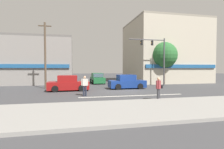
{
  "coord_description": "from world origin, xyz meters",
  "views": [
    {
      "loc": [
        -4.82,
        -17.37,
        2.31
      ],
      "look_at": [
        -0.58,
        2.0,
        1.6
      ],
      "focal_mm": 28.0,
      "sensor_mm": 36.0,
      "label": 1
    }
  ],
  "objects": [
    {
      "name": "lane_marking_stripe",
      "position": [
        0.0,
        -3.5,
        0.0
      ],
      "size": [
        9.0,
        0.24,
        0.01
      ],
      "primitive_type": "cube",
      "color": "silver",
      "rests_on": "ground"
    },
    {
      "name": "sedan_crossing_center",
      "position": [
        1.04,
        1.56,
        0.71
      ],
      "size": [
        4.14,
        1.95,
        1.58
      ],
      "color": "navy",
      "rests_on": "ground"
    },
    {
      "name": "utility_pole_near_left",
      "position": [
        -7.96,
        3.44,
        3.87
      ],
      "size": [
        1.4,
        0.22,
        7.44
      ],
      "color": "brown",
      "rests_on": "ground"
    },
    {
      "name": "building_right_corner",
      "position": [
        10.53,
        10.59,
        5.12
      ],
      "size": [
        11.85,
        10.73,
        10.24
      ],
      "color": "#B7AD99",
      "rests_on": "ground"
    },
    {
      "name": "traffic_light_mast",
      "position": [
        5.73,
        3.48,
        4.18
      ],
      "size": [
        4.89,
        0.26,
        6.2
      ],
      "color": "#47474C",
      "rests_on": "ground"
    },
    {
      "name": "building_left_block",
      "position": [
        -11.69,
        11.55,
        3.44
      ],
      "size": [
        13.19,
        8.43,
        6.88
      ],
      "color": "gray",
      "rests_on": "ground"
    },
    {
      "name": "street_tree",
      "position": [
        7.82,
        5.46,
        4.19
      ],
      "size": [
        3.68,
        3.68,
        6.04
      ],
      "color": "#4C3823",
      "rests_on": "ground"
    },
    {
      "name": "sedan_crossing_rightbound",
      "position": [
        -1.33,
        9.07,
        0.71
      ],
      "size": [
        1.99,
        4.16,
        1.58
      ],
      "color": "#1E6033",
      "rests_on": "ground"
    },
    {
      "name": "sedan_approaching_near",
      "position": [
        -5.4,
        1.03,
        0.71
      ],
      "size": [
        4.17,
        2.02,
        1.58
      ],
      "color": "maroon",
      "rests_on": "ground"
    },
    {
      "name": "pedestrian_mid_crossing",
      "position": [
        -3.95,
        -2.73,
        0.95
      ],
      "size": [
        0.57,
        0.25,
        1.67
      ],
      "color": "#232838",
      "rests_on": "ground"
    },
    {
      "name": "sidewalk_curb",
      "position": [
        0.0,
        -8.5,
        0.08
      ],
      "size": [
        40.0,
        5.0,
        0.16
      ],
      "primitive_type": "cube",
      "color": "gray",
      "rests_on": "ground"
    },
    {
      "name": "ground_plane",
      "position": [
        0.0,
        0.0,
        0.0
      ],
      "size": [
        120.0,
        120.0,
        0.0
      ],
      "primitive_type": "plane",
      "color": "#3D3D3F"
    },
    {
      "name": "pedestrian_foreground_with_bag",
      "position": [
        1.07,
        -6.0,
        0.95
      ],
      "size": [
        0.64,
        0.51,
        1.67
      ],
      "color": "#333338",
      "rests_on": "ground"
    }
  ]
}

